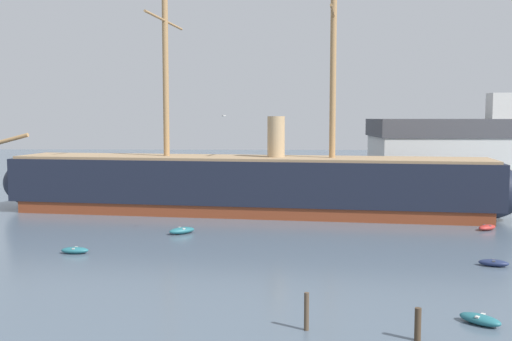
% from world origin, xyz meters
% --- Properties ---
extents(tall_ship, '(73.26, 17.42, 35.32)m').
position_xyz_m(tall_ship, '(-5.27, 49.04, 3.79)').
color(tall_ship, brown).
rests_on(tall_ship, ground).
extents(dinghy_foreground_right, '(2.60, 2.59, 0.60)m').
position_xyz_m(dinghy_foreground_right, '(10.47, 8.63, 0.30)').
color(dinghy_foreground_right, '#236670').
rests_on(dinghy_foreground_right, ground).
extents(dinghy_mid_left, '(2.51, 1.13, 0.59)m').
position_xyz_m(dinghy_mid_left, '(-19.83, 26.09, 0.30)').
color(dinghy_mid_left, '#236670').
rests_on(dinghy_mid_left, ground).
extents(dinghy_mid_right, '(2.58, 1.73, 0.56)m').
position_xyz_m(dinghy_mid_right, '(16.35, 22.66, 0.28)').
color(dinghy_mid_right, '#1E284C').
rests_on(dinghy_mid_right, ground).
extents(dinghy_alongside_bow, '(3.10, 2.81, 0.69)m').
position_xyz_m(dinghy_alongside_bow, '(-11.60, 35.51, 0.35)').
color(dinghy_alongside_bow, '#236670').
rests_on(dinghy_alongside_bow, ground).
extents(dinghy_alongside_stern, '(2.72, 2.41, 0.60)m').
position_xyz_m(dinghy_alongside_stern, '(21.42, 38.63, 0.30)').
color(dinghy_alongside_stern, '#B22D28').
rests_on(dinghy_alongside_stern, ground).
extents(motorboat_far_left, '(3.29, 1.96, 1.29)m').
position_xyz_m(motorboat_far_left, '(-29.79, 53.17, 0.45)').
color(motorboat_far_left, '#236670').
rests_on(motorboat_far_left, ground).
extents(motorboat_distant_centre, '(2.79, 3.20, 1.27)m').
position_xyz_m(motorboat_distant_centre, '(4.37, 65.10, 0.45)').
color(motorboat_distant_centre, '#B22D28').
rests_on(motorboat_distant_centre, ground).
extents(mooring_piling_nearest, '(0.36, 0.36, 1.85)m').
position_xyz_m(mooring_piling_nearest, '(6.13, 5.91, 0.92)').
color(mooring_piling_nearest, '#423323').
rests_on(mooring_piling_nearest, ground).
extents(mooring_piling_left_pair, '(0.29, 0.29, 2.22)m').
position_xyz_m(mooring_piling_left_pair, '(0.09, 7.31, 1.11)').
color(mooring_piling_left_pair, '#4C3D2D').
rests_on(mooring_piling_left_pair, ground).
extents(dockside_warehouse_right, '(41.36, 19.00, 16.08)m').
position_xyz_m(dockside_warehouse_right, '(32.93, 68.46, 6.00)').
color(dockside_warehouse_right, '#565659').
rests_on(dockside_warehouse_right, ground).
extents(seagull_in_flight, '(0.41, 1.21, 0.13)m').
position_xyz_m(seagull_in_flight, '(-6.88, 33.07, 12.42)').
color(seagull_in_flight, silver).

